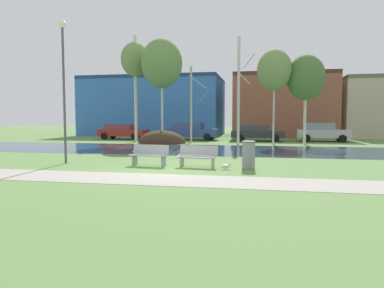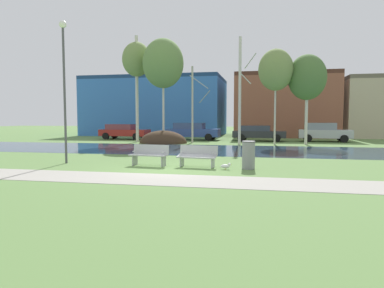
{
  "view_description": "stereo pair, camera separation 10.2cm",
  "coord_description": "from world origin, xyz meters",
  "px_view_note": "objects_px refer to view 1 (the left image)",
  "views": [
    {
      "loc": [
        3.49,
        -12.75,
        1.97
      ],
      "look_at": [
        0.78,
        1.13,
        0.93
      ],
      "focal_mm": 32.53,
      "sensor_mm": 36.0,
      "label": 1
    },
    {
      "loc": [
        3.59,
        -12.73,
        1.97
      ],
      "look_at": [
        0.78,
        1.13,
        0.93
      ],
      "focal_mm": 32.53,
      "sensor_mm": 36.0,
      "label": 2
    }
  ],
  "objects_px": {
    "trash_bin": "(249,155)",
    "parked_sedan_second_blue": "(191,131)",
    "seagull": "(226,166)",
    "parked_wagon_fourth_silver": "(322,132)",
    "parked_van_nearest_red": "(122,131)",
    "bench_left": "(149,154)",
    "streetlamp": "(63,71)",
    "bench_right": "(198,155)",
    "parked_hatch_third_dark": "(257,133)"
  },
  "relations": [
    {
      "from": "trash_bin",
      "to": "parked_sedan_second_blue",
      "type": "relative_size",
      "value": 0.22
    },
    {
      "from": "seagull",
      "to": "parked_wagon_fourth_silver",
      "type": "xyz_separation_m",
      "value": [
        6.44,
        17.61,
        0.7
      ]
    },
    {
      "from": "trash_bin",
      "to": "parked_van_nearest_red",
      "type": "distance_m",
      "value": 21.2
    },
    {
      "from": "bench_left",
      "to": "seagull",
      "type": "relative_size",
      "value": 3.81
    },
    {
      "from": "bench_left",
      "to": "streetlamp",
      "type": "bearing_deg",
      "value": 179.37
    },
    {
      "from": "seagull",
      "to": "parked_sedan_second_blue",
      "type": "relative_size",
      "value": 0.09
    },
    {
      "from": "streetlamp",
      "to": "parked_sedan_second_blue",
      "type": "distance_m",
      "value": 17.7
    },
    {
      "from": "parked_van_nearest_red",
      "to": "parked_wagon_fourth_silver",
      "type": "relative_size",
      "value": 1.09
    },
    {
      "from": "bench_right",
      "to": "parked_van_nearest_red",
      "type": "height_order",
      "value": "parked_van_nearest_red"
    },
    {
      "from": "bench_left",
      "to": "streetlamp",
      "type": "xyz_separation_m",
      "value": [
        -3.84,
        0.04,
        3.55
      ]
    },
    {
      "from": "bench_right",
      "to": "trash_bin",
      "type": "height_order",
      "value": "trash_bin"
    },
    {
      "from": "seagull",
      "to": "parked_hatch_third_dark",
      "type": "bearing_deg",
      "value": 86.61
    },
    {
      "from": "parked_hatch_third_dark",
      "to": "parked_van_nearest_red",
      "type": "bearing_deg",
      "value": 179.19
    },
    {
      "from": "bench_left",
      "to": "parked_van_nearest_red",
      "type": "distance_m",
      "value": 18.99
    },
    {
      "from": "bench_left",
      "to": "parked_hatch_third_dark",
      "type": "bearing_deg",
      "value": 75.86
    },
    {
      "from": "trash_bin",
      "to": "seagull",
      "type": "bearing_deg",
      "value": -160.83
    },
    {
      "from": "trash_bin",
      "to": "parked_wagon_fourth_silver",
      "type": "bearing_deg",
      "value": 72.1
    },
    {
      "from": "parked_hatch_third_dark",
      "to": "parked_wagon_fourth_silver",
      "type": "xyz_separation_m",
      "value": [
        5.41,
        0.24,
        0.1
      ]
    },
    {
      "from": "bench_left",
      "to": "parked_hatch_third_dark",
      "type": "distance_m",
      "value": 17.46
    },
    {
      "from": "bench_left",
      "to": "parked_sedan_second_blue",
      "type": "bearing_deg",
      "value": 95.46
    },
    {
      "from": "parked_hatch_third_dark",
      "to": "trash_bin",
      "type": "bearing_deg",
      "value": -90.6
    },
    {
      "from": "seagull",
      "to": "streetlamp",
      "type": "height_order",
      "value": "streetlamp"
    },
    {
      "from": "bench_right",
      "to": "seagull",
      "type": "xyz_separation_m",
      "value": [
        1.19,
        -0.44,
        -0.34
      ]
    },
    {
      "from": "bench_right",
      "to": "parked_hatch_third_dark",
      "type": "xyz_separation_m",
      "value": [
        2.22,
        16.93,
        0.26
      ]
    },
    {
      "from": "streetlamp",
      "to": "parked_hatch_third_dark",
      "type": "height_order",
      "value": "streetlamp"
    },
    {
      "from": "trash_bin",
      "to": "streetlamp",
      "type": "distance_m",
      "value": 8.65
    },
    {
      "from": "bench_right",
      "to": "parked_hatch_third_dark",
      "type": "relative_size",
      "value": 0.36
    },
    {
      "from": "bench_left",
      "to": "parked_van_nearest_red",
      "type": "height_order",
      "value": "parked_van_nearest_red"
    },
    {
      "from": "bench_left",
      "to": "trash_bin",
      "type": "xyz_separation_m",
      "value": [
        4.09,
        -0.15,
        0.09
      ]
    },
    {
      "from": "bench_right",
      "to": "bench_left",
      "type": "bearing_deg",
      "value": 180.0
    },
    {
      "from": "parked_sedan_second_blue",
      "to": "parked_wagon_fourth_silver",
      "type": "relative_size",
      "value": 1.13
    },
    {
      "from": "seagull",
      "to": "parked_hatch_third_dark",
      "type": "height_order",
      "value": "parked_hatch_third_dark"
    },
    {
      "from": "parked_sedan_second_blue",
      "to": "parked_wagon_fourth_silver",
      "type": "xyz_separation_m",
      "value": [
        11.33,
        -0.14,
        0.01
      ]
    },
    {
      "from": "bench_right",
      "to": "parked_sedan_second_blue",
      "type": "distance_m",
      "value": 17.7
    },
    {
      "from": "bench_right",
      "to": "parked_sedan_second_blue",
      "type": "xyz_separation_m",
      "value": [
        -3.7,
        17.31,
        0.35
      ]
    },
    {
      "from": "parked_hatch_third_dark",
      "to": "parked_wagon_fourth_silver",
      "type": "distance_m",
      "value": 5.42
    },
    {
      "from": "seagull",
      "to": "streetlamp",
      "type": "relative_size",
      "value": 0.07
    },
    {
      "from": "parked_hatch_third_dark",
      "to": "streetlamp",
      "type": "bearing_deg",
      "value": -115.64
    },
    {
      "from": "streetlamp",
      "to": "parked_sedan_second_blue",
      "type": "relative_size",
      "value": 1.26
    },
    {
      "from": "parked_van_nearest_red",
      "to": "bench_right",
      "type": "bearing_deg",
      "value": -59.02
    },
    {
      "from": "parked_sedan_second_blue",
      "to": "parked_hatch_third_dark",
      "type": "xyz_separation_m",
      "value": [
        5.92,
        -0.38,
        -0.09
      ]
    },
    {
      "from": "bench_right",
      "to": "parked_hatch_third_dark",
      "type": "height_order",
      "value": "parked_hatch_third_dark"
    },
    {
      "from": "parked_sedan_second_blue",
      "to": "bench_left",
      "type": "bearing_deg",
      "value": -84.54
    },
    {
      "from": "bench_left",
      "to": "parked_wagon_fourth_silver",
      "type": "relative_size",
      "value": 0.38
    },
    {
      "from": "bench_left",
      "to": "parked_sedan_second_blue",
      "type": "distance_m",
      "value": 17.39
    },
    {
      "from": "bench_left",
      "to": "parked_wagon_fourth_silver",
      "type": "bearing_deg",
      "value": 60.59
    },
    {
      "from": "parked_wagon_fourth_silver",
      "to": "trash_bin",
      "type": "bearing_deg",
      "value": -107.9
    },
    {
      "from": "parked_sedan_second_blue",
      "to": "parked_wagon_fourth_silver",
      "type": "distance_m",
      "value": 11.33
    },
    {
      "from": "bench_left",
      "to": "bench_right",
      "type": "xyz_separation_m",
      "value": [
        2.04,
        0.0,
        0.0
      ]
    },
    {
      "from": "trash_bin",
      "to": "parked_wagon_fourth_silver",
      "type": "distance_m",
      "value": 18.2
    }
  ]
}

